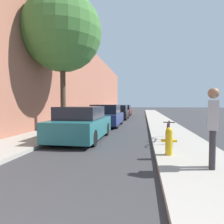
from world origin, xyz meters
TOP-DOWN VIEW (x-y plane):
  - ground_plane at (0.00, 16.00)m, footprint 120.00×120.00m
  - sidewalk_left at (-2.90, 16.00)m, footprint 2.00×52.00m
  - sidewalk_right at (2.90, 16.00)m, footprint 2.00×52.00m
  - building_facade_left at (-4.25, 16.00)m, footprint 0.70×52.00m
  - parked_car_teal at (-0.98, 7.89)m, footprint 1.79×3.98m
  - parked_car_navy at (-0.88, 12.94)m, footprint 1.88×4.05m
  - parked_car_black at (-0.79, 18.70)m, footprint 1.77×3.98m
  - parked_car_maroon at (-0.81, 24.17)m, footprint 1.72×4.22m
  - street_tree_near at (-2.52, 9.66)m, footprint 3.98×3.98m
  - fire_hydrant at (2.25, 5.49)m, footprint 0.42×0.19m
  - pedestrian at (3.04, 4.49)m, footprint 0.31×0.44m
  - bicycle at (2.50, 7.67)m, footprint 0.46×1.73m

SIDE VIEW (x-z plane):
  - ground_plane at x=0.00m, z-range 0.00..0.00m
  - sidewalk_left at x=-2.90m, z-range 0.00..0.12m
  - sidewalk_right at x=2.90m, z-range 0.00..0.12m
  - bicycle at x=2.50m, z-range 0.13..0.84m
  - fire_hydrant at x=2.25m, z-range 0.13..0.88m
  - parked_car_maroon at x=-0.81m, z-range -0.03..1.30m
  - parked_car_black at x=-0.79m, z-range -0.03..1.32m
  - parked_car_teal at x=-0.98m, z-range -0.04..1.35m
  - parked_car_navy at x=-0.88m, z-range -0.04..1.40m
  - pedestrian at x=3.04m, z-range 0.25..1.98m
  - building_facade_left at x=-4.25m, z-range 0.00..7.25m
  - street_tree_near at x=-2.52m, z-range 1.61..8.61m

